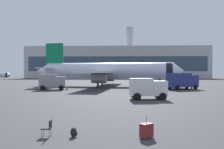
# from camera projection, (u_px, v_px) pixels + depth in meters

# --- Properties ---
(airplane_at_gate) EXTENTS (35.76, 32.35, 10.50)m
(airplane_at_gate) POSITION_uv_depth(u_px,v_px,m) (107.00, 71.00, 54.12)
(airplane_at_gate) COLOR silver
(airplane_at_gate) RESTS_ON ground
(service_truck) EXTENTS (5.16, 3.37, 2.90)m
(service_truck) POSITION_uv_depth(u_px,v_px,m) (52.00, 81.00, 43.48)
(service_truck) COLOR gray
(service_truck) RESTS_ON ground
(fuel_truck) EXTENTS (6.46, 4.58, 3.20)m
(fuel_truck) POSITION_uv_depth(u_px,v_px,m) (182.00, 80.00, 44.17)
(fuel_truck) COLOR navy
(fuel_truck) RESTS_ON ground
(cargo_van) EXTENTS (4.61, 2.79, 2.60)m
(cargo_van) POSITION_uv_depth(u_px,v_px,m) (147.00, 88.00, 27.98)
(cargo_van) COLOR white
(cargo_van) RESTS_ON ground
(safety_cone_near) EXTENTS (0.44, 0.44, 0.77)m
(safety_cone_near) POSITION_uv_depth(u_px,v_px,m) (67.00, 88.00, 42.95)
(safety_cone_near) COLOR #F2590C
(safety_cone_near) RESTS_ON ground
(safety_cone_mid) EXTENTS (0.44, 0.44, 0.81)m
(safety_cone_mid) POSITION_uv_depth(u_px,v_px,m) (192.00, 87.00, 46.07)
(safety_cone_mid) COLOR #F2590C
(safety_cone_mid) RESTS_ON ground
(safety_cone_far) EXTENTS (0.44, 0.44, 0.67)m
(safety_cone_far) POSITION_uv_depth(u_px,v_px,m) (113.00, 83.00, 61.14)
(safety_cone_far) COLOR #F2590C
(safety_cone_far) RESTS_ON ground
(safety_cone_outer) EXTENTS (0.44, 0.44, 0.68)m
(safety_cone_outer) POSITION_uv_depth(u_px,v_px,m) (156.00, 89.00, 41.27)
(safety_cone_outer) COLOR #F2590C
(safety_cone_outer) RESTS_ON ground
(rolling_suitcase) EXTENTS (0.75, 0.71, 1.10)m
(rolling_suitcase) POSITION_uv_depth(u_px,v_px,m) (146.00, 130.00, 11.54)
(rolling_suitcase) COLOR maroon
(rolling_suitcase) RESTS_ON ground
(traveller_backpack) EXTENTS (0.36, 0.40, 0.48)m
(traveller_backpack) POSITION_uv_depth(u_px,v_px,m) (74.00, 132.00, 11.76)
(traveller_backpack) COLOR black
(traveller_backpack) RESTS_ON ground
(gate_chair) EXTENTS (0.51, 0.51, 0.86)m
(gate_chair) POSITION_uv_depth(u_px,v_px,m) (48.00, 127.00, 11.79)
(gate_chair) COLOR black
(gate_chair) RESTS_ON ground
(terminal_building) EXTENTS (103.27, 19.82, 29.93)m
(terminal_building) POSITION_uv_depth(u_px,v_px,m) (117.00, 63.00, 134.39)
(terminal_building) COLOR #B2B2B7
(terminal_building) RESTS_ON ground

